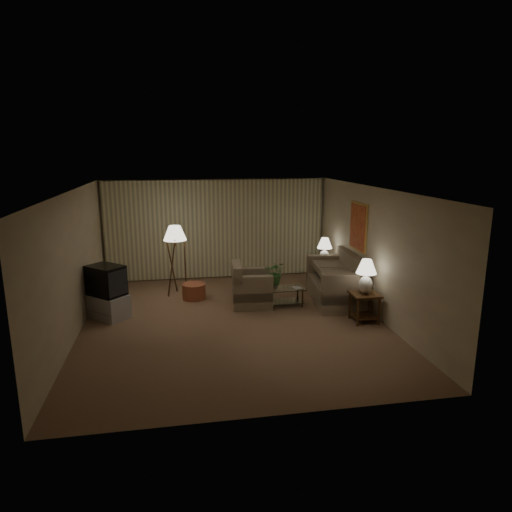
{
  "coord_description": "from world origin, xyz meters",
  "views": [
    {
      "loc": [
        -1.1,
        -8.78,
        3.44
      ],
      "look_at": [
        0.59,
        0.6,
        1.22
      ],
      "focal_mm": 32.0,
      "sensor_mm": 36.0,
      "label": 1
    }
  ],
  "objects_px": {
    "coffee_table": "(282,294)",
    "table_lamp_far": "(325,248)",
    "crt_tv": "(106,280)",
    "side_table_far": "(324,270)",
    "ottoman": "(194,291)",
    "side_table_near": "(365,302)",
    "vase": "(275,285)",
    "sofa": "(335,283)",
    "armchair": "(252,289)",
    "tv_cabinet": "(108,306)",
    "table_lamp_near": "(366,273)",
    "floor_lamp": "(176,259)"
  },
  "relations": [
    {
      "from": "armchair",
      "to": "table_lamp_near",
      "type": "bearing_deg",
      "value": -119.3
    },
    {
      "from": "sofa",
      "to": "side_table_near",
      "type": "height_order",
      "value": "sofa"
    },
    {
      "from": "side_table_near",
      "to": "ottoman",
      "type": "relative_size",
      "value": 1.09
    },
    {
      "from": "armchair",
      "to": "vase",
      "type": "bearing_deg",
      "value": -103.65
    },
    {
      "from": "tv_cabinet",
      "to": "table_lamp_near",
      "type": "bearing_deg",
      "value": 30.57
    },
    {
      "from": "side_table_near",
      "to": "crt_tv",
      "type": "xyz_separation_m",
      "value": [
        -5.2,
        1.16,
        0.4
      ]
    },
    {
      "from": "sofa",
      "to": "table_lamp_near",
      "type": "distance_m",
      "value": 1.48
    },
    {
      "from": "armchair",
      "to": "sofa",
      "type": "bearing_deg",
      "value": -87.2
    },
    {
      "from": "sofa",
      "to": "side_table_near",
      "type": "bearing_deg",
      "value": 12.8
    },
    {
      "from": "sofa",
      "to": "coffee_table",
      "type": "relative_size",
      "value": 2.22
    },
    {
      "from": "tv_cabinet",
      "to": "floor_lamp",
      "type": "height_order",
      "value": "floor_lamp"
    },
    {
      "from": "tv_cabinet",
      "to": "ottoman",
      "type": "relative_size",
      "value": 1.79
    },
    {
      "from": "armchair",
      "to": "ottoman",
      "type": "bearing_deg",
      "value": 66.94
    },
    {
      "from": "table_lamp_far",
      "to": "tv_cabinet",
      "type": "bearing_deg",
      "value": -164.56
    },
    {
      "from": "sofa",
      "to": "side_table_far",
      "type": "height_order",
      "value": "sofa"
    },
    {
      "from": "coffee_table",
      "to": "floor_lamp",
      "type": "distance_m",
      "value": 2.71
    },
    {
      "from": "side_table_far",
      "to": "ottoman",
      "type": "height_order",
      "value": "side_table_far"
    },
    {
      "from": "floor_lamp",
      "to": "vase",
      "type": "xyz_separation_m",
      "value": [
        2.17,
        -1.25,
        -0.4
      ]
    },
    {
      "from": "side_table_far",
      "to": "tv_cabinet",
      "type": "distance_m",
      "value": 5.4
    },
    {
      "from": "table_lamp_near",
      "to": "tv_cabinet",
      "type": "distance_m",
      "value": 5.38
    },
    {
      "from": "table_lamp_near",
      "to": "vase",
      "type": "height_order",
      "value": "table_lamp_near"
    },
    {
      "from": "table_lamp_far",
      "to": "ottoman",
      "type": "height_order",
      "value": "table_lamp_far"
    },
    {
      "from": "side_table_near",
      "to": "vase",
      "type": "xyz_separation_m",
      "value": [
        -1.59,
        1.25,
        0.07
      ]
    },
    {
      "from": "side_table_near",
      "to": "crt_tv",
      "type": "bearing_deg",
      "value": 167.39
    },
    {
      "from": "armchair",
      "to": "tv_cabinet",
      "type": "relative_size",
      "value": 1.07
    },
    {
      "from": "table_lamp_far",
      "to": "vase",
      "type": "bearing_deg",
      "value": -139.58
    },
    {
      "from": "tv_cabinet",
      "to": "vase",
      "type": "relative_size",
      "value": 7.22
    },
    {
      "from": "vase",
      "to": "coffee_table",
      "type": "bearing_deg",
      "value": -0.0
    },
    {
      "from": "sofa",
      "to": "tv_cabinet",
      "type": "height_order",
      "value": "sofa"
    },
    {
      "from": "coffee_table",
      "to": "tv_cabinet",
      "type": "bearing_deg",
      "value": -178.68
    },
    {
      "from": "side_table_far",
      "to": "vase",
      "type": "bearing_deg",
      "value": -139.58
    },
    {
      "from": "table_lamp_near",
      "to": "floor_lamp",
      "type": "height_order",
      "value": "floor_lamp"
    },
    {
      "from": "side_table_far",
      "to": "floor_lamp",
      "type": "xyz_separation_m",
      "value": [
        -3.76,
        -0.1,
        0.48
      ]
    },
    {
      "from": "table_lamp_near",
      "to": "sofa",
      "type": "bearing_deg",
      "value": 96.34
    },
    {
      "from": "side_table_far",
      "to": "table_lamp_far",
      "type": "relative_size",
      "value": 0.91
    },
    {
      "from": "ottoman",
      "to": "vase",
      "type": "bearing_deg",
      "value": -25.38
    },
    {
      "from": "armchair",
      "to": "side_table_far",
      "type": "xyz_separation_m",
      "value": [
        2.09,
        1.18,
        0.02
      ]
    },
    {
      "from": "sofa",
      "to": "vase",
      "type": "bearing_deg",
      "value": -79.55
    },
    {
      "from": "table_lamp_near",
      "to": "side_table_near",
      "type": "bearing_deg",
      "value": -90.0
    },
    {
      "from": "ottoman",
      "to": "table_lamp_far",
      "type": "bearing_deg",
      "value": 8.51
    },
    {
      "from": "table_lamp_near",
      "to": "floor_lamp",
      "type": "relative_size",
      "value": 0.42
    },
    {
      "from": "table_lamp_far",
      "to": "crt_tv",
      "type": "height_order",
      "value": "table_lamp_far"
    },
    {
      "from": "coffee_table",
      "to": "floor_lamp",
      "type": "bearing_deg",
      "value": 151.64
    },
    {
      "from": "side_table_near",
      "to": "tv_cabinet",
      "type": "height_order",
      "value": "side_table_near"
    },
    {
      "from": "table_lamp_near",
      "to": "tv_cabinet",
      "type": "xyz_separation_m",
      "value": [
        -5.2,
        1.16,
        -0.77
      ]
    },
    {
      "from": "side_table_near",
      "to": "coffee_table",
      "type": "distance_m",
      "value": 1.91
    },
    {
      "from": "armchair",
      "to": "table_lamp_far",
      "type": "xyz_separation_m",
      "value": [
        2.09,
        1.18,
        0.61
      ]
    },
    {
      "from": "coffee_table",
      "to": "table_lamp_far",
      "type": "bearing_deg",
      "value": 43.25
    },
    {
      "from": "table_lamp_near",
      "to": "tv_cabinet",
      "type": "height_order",
      "value": "table_lamp_near"
    },
    {
      "from": "table_lamp_far",
      "to": "crt_tv",
      "type": "xyz_separation_m",
      "value": [
        -5.2,
        -1.44,
        -0.18
      ]
    }
  ]
}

